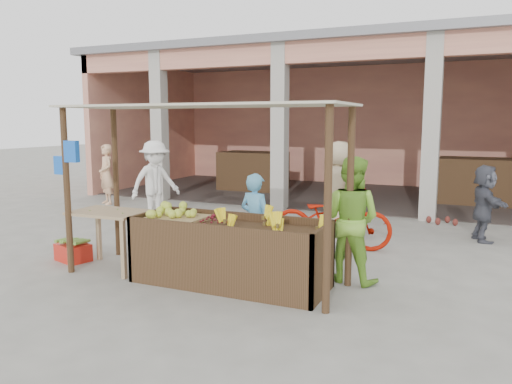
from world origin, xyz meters
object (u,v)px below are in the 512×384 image
at_px(vendor_blue, 256,219).
at_px(red_crate, 73,252).
at_px(fruit_stall, 230,255).
at_px(motorcycle, 332,218).
at_px(vendor_green, 350,216).
at_px(side_table, 109,221).

bearing_deg(vendor_blue, red_crate, 28.27).
bearing_deg(fruit_stall, motorcycle, 72.44).
height_order(vendor_green, motorcycle, vendor_green).
distance_m(fruit_stall, vendor_blue, 0.83).
bearing_deg(vendor_green, red_crate, 19.85).
distance_m(fruit_stall, side_table, 1.96).
distance_m(side_table, motorcycle, 3.61).
bearing_deg(fruit_stall, vendor_blue, 87.05).
relative_size(fruit_stall, vendor_green, 1.44).
bearing_deg(vendor_blue, vendor_green, -164.49).
xyz_separation_m(side_table, vendor_green, (3.35, 0.87, 0.17)).
height_order(fruit_stall, vendor_blue, vendor_blue).
height_order(fruit_stall, red_crate, fruit_stall).
bearing_deg(vendor_blue, motorcycle, -100.31).
xyz_separation_m(side_table, motorcycle, (2.68, 2.41, -0.18)).
xyz_separation_m(vendor_green, motorcycle, (-0.68, 1.54, -0.35)).
relative_size(red_crate, vendor_blue, 0.34).
distance_m(fruit_stall, vendor_green, 1.70).
relative_size(vendor_blue, vendor_green, 0.84).
bearing_deg(red_crate, vendor_green, 26.95).
bearing_deg(motorcycle, side_table, 117.38).
xyz_separation_m(red_crate, vendor_blue, (2.79, 0.74, 0.63)).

